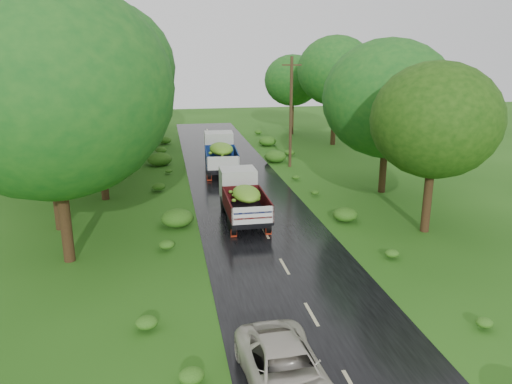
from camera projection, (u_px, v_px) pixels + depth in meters
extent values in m
plane|color=#1E4D10|center=(311.00, 315.00, 17.47)|extent=(120.00, 120.00, 0.00)
cube|color=black|center=(279.00, 257.00, 22.18)|extent=(6.50, 80.00, 0.02)
cube|color=#BFB78C|center=(311.00, 314.00, 17.46)|extent=(0.12, 1.60, 0.00)
cube|color=#BFB78C|center=(284.00, 266.00, 21.23)|extent=(0.12, 1.60, 0.00)
cube|color=#BFB78C|center=(266.00, 233.00, 25.01)|extent=(0.12, 1.60, 0.00)
cube|color=#BFB78C|center=(252.00, 208.00, 28.78)|extent=(0.12, 1.60, 0.00)
cube|color=#BFB78C|center=(241.00, 189.00, 32.55)|extent=(0.12, 1.60, 0.00)
cube|color=#BFB78C|center=(233.00, 174.00, 36.32)|extent=(0.12, 1.60, 0.00)
cube|color=#BFB78C|center=(226.00, 162.00, 40.09)|extent=(0.12, 1.60, 0.00)
cube|color=#BFB78C|center=(220.00, 152.00, 43.86)|extent=(0.12, 1.60, 0.00)
cube|color=#BFB78C|center=(215.00, 144.00, 47.64)|extent=(0.12, 1.60, 0.00)
cube|color=#BFB78C|center=(211.00, 136.00, 51.41)|extent=(0.12, 1.60, 0.00)
cube|color=#BFB78C|center=(208.00, 130.00, 55.18)|extent=(0.12, 1.60, 0.00)
cube|color=black|center=(244.00, 211.00, 26.62)|extent=(1.55, 5.04, 0.25)
cylinder|color=black|center=(223.00, 204.00, 28.24)|extent=(0.25, 0.90, 0.89)
cylinder|color=black|center=(254.00, 202.00, 28.54)|extent=(0.25, 0.90, 0.89)
cylinder|color=black|center=(230.00, 221.00, 25.43)|extent=(0.25, 0.90, 0.89)
cylinder|color=black|center=(264.00, 219.00, 25.73)|extent=(0.25, 0.90, 0.89)
cylinder|color=black|center=(233.00, 227.00, 24.56)|extent=(0.25, 0.90, 0.89)
cylinder|color=black|center=(267.00, 225.00, 24.87)|extent=(0.25, 0.90, 0.89)
cube|color=maroon|center=(234.00, 233.00, 24.33)|extent=(0.30, 0.04, 0.40)
cube|color=maroon|center=(269.00, 231.00, 24.64)|extent=(0.30, 0.04, 0.40)
cube|color=silver|center=(238.00, 183.00, 28.24)|extent=(1.98, 1.70, 1.70)
cube|color=black|center=(247.00, 213.00, 25.68)|extent=(2.06, 3.85, 0.14)
cube|color=#4B0D0E|center=(227.00, 205.00, 25.37)|extent=(0.08, 3.85, 0.85)
cube|color=#4B0D0E|center=(265.00, 202.00, 25.71)|extent=(0.08, 3.85, 0.85)
cube|color=#4B0D0E|center=(241.00, 193.00, 27.32)|extent=(2.06, 0.07, 0.85)
cube|color=silver|center=(253.00, 215.00, 23.76)|extent=(2.06, 0.07, 0.85)
ellipsoid|color=#53931A|center=(246.00, 194.00, 25.39)|extent=(1.73, 3.23, 0.89)
cube|color=black|center=(221.00, 164.00, 36.87)|extent=(2.00, 5.60, 0.27)
cylinder|color=black|center=(207.00, 160.00, 38.71)|extent=(0.33, 0.99, 0.98)
cylinder|color=black|center=(231.00, 160.00, 38.93)|extent=(0.33, 0.99, 0.98)
cylinder|color=black|center=(209.00, 170.00, 35.61)|extent=(0.33, 0.99, 0.98)
cylinder|color=black|center=(235.00, 169.00, 35.84)|extent=(0.33, 0.99, 0.98)
cylinder|color=black|center=(209.00, 174.00, 34.66)|extent=(0.33, 0.99, 0.98)
cylinder|color=black|center=(236.00, 173.00, 34.88)|extent=(0.33, 0.99, 0.98)
cube|color=maroon|center=(209.00, 178.00, 34.40)|extent=(0.33, 0.06, 0.44)
cube|color=maroon|center=(237.00, 177.00, 34.63)|extent=(0.33, 0.06, 0.44)
cube|color=silver|center=(219.00, 144.00, 38.66)|extent=(2.26, 1.98, 1.86)
cube|color=black|center=(222.00, 164.00, 35.84)|extent=(2.49, 4.33, 0.16)
cube|color=navy|center=(206.00, 157.00, 35.55)|extent=(0.32, 4.20, 0.93)
cube|color=navy|center=(236.00, 156.00, 35.81)|extent=(0.32, 4.20, 0.93)
cube|color=navy|center=(220.00, 151.00, 37.64)|extent=(2.25, 0.21, 0.93)
cube|color=silver|center=(223.00, 163.00, 33.72)|extent=(2.25, 0.21, 0.93)
ellipsoid|color=#53931A|center=(221.00, 149.00, 35.52)|extent=(2.09, 3.64, 0.98)
imported|color=beige|center=(286.00, 371.00, 13.41)|extent=(2.30, 4.63, 1.26)
cylinder|color=#382616|center=(291.00, 113.00, 37.55)|extent=(0.23, 0.23, 8.30)
cube|color=#382616|center=(292.00, 65.00, 36.55)|extent=(1.45, 0.14, 0.10)
cylinder|color=black|center=(59.00, 168.00, 20.66)|extent=(0.48, 0.48, 8.38)
ellipsoid|color=#17400C|center=(50.00, 90.00, 19.76)|extent=(4.42, 4.42, 3.98)
cylinder|color=black|center=(52.00, 153.00, 24.51)|extent=(0.47, 0.47, 7.96)
ellipsoid|color=#17400C|center=(45.00, 90.00, 23.65)|extent=(3.72, 3.72, 3.35)
cylinder|color=black|center=(101.00, 140.00, 29.52)|extent=(0.46, 0.46, 7.35)
ellipsoid|color=#17400C|center=(96.00, 92.00, 28.73)|extent=(4.20, 4.20, 3.78)
cylinder|color=black|center=(71.00, 115.00, 34.61)|extent=(0.49, 0.49, 8.79)
ellipsoid|color=#17400C|center=(66.00, 66.00, 33.66)|extent=(4.75, 4.75, 4.27)
cylinder|color=black|center=(99.00, 120.00, 38.17)|extent=(0.45, 0.45, 7.18)
ellipsoid|color=#17400C|center=(96.00, 83.00, 37.40)|extent=(3.11, 3.11, 2.80)
cylinder|color=black|center=(103.00, 105.00, 42.89)|extent=(0.48, 0.48, 8.21)
ellipsoid|color=#17400C|center=(100.00, 68.00, 42.01)|extent=(5.03, 5.03, 4.53)
cylinder|color=black|center=(114.00, 99.00, 49.58)|extent=(0.47, 0.47, 7.76)
ellipsoid|color=#17400C|center=(111.00, 69.00, 48.74)|extent=(3.92, 3.92, 3.53)
cylinder|color=black|center=(430.00, 170.00, 24.41)|extent=(0.43, 0.43, 6.42)
ellipsoid|color=#15551A|center=(435.00, 120.00, 23.72)|extent=(3.52, 3.52, 3.17)
cylinder|color=black|center=(385.00, 140.00, 31.11)|extent=(0.44, 0.44, 6.75)
ellipsoid|color=#15551A|center=(388.00, 99.00, 30.38)|extent=(4.01, 4.01, 3.61)
cylinder|color=black|center=(334.00, 103.00, 46.27)|extent=(0.47, 0.47, 7.76)
ellipsoid|color=#15551A|center=(336.00, 71.00, 45.44)|extent=(3.76, 3.76, 3.38)
cylinder|color=black|center=(292.00, 104.00, 52.00)|extent=(0.43, 0.43, 6.35)
ellipsoid|color=#15551A|center=(292.00, 80.00, 51.32)|extent=(3.41, 3.41, 3.07)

